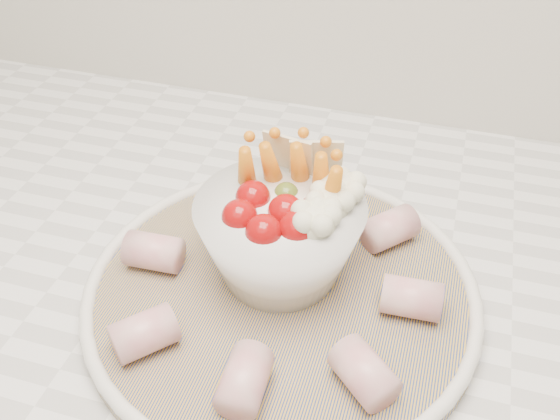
% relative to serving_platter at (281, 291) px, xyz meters
% --- Properties ---
extents(serving_platter, '(0.34, 0.34, 0.02)m').
position_rel_serving_platter_xyz_m(serving_platter, '(0.00, 0.00, 0.00)').
color(serving_platter, navy).
rests_on(serving_platter, kitchen_counter).
extents(veggie_bowl, '(0.14, 0.14, 0.12)m').
position_rel_serving_platter_xyz_m(veggie_bowl, '(-0.00, 0.02, 0.05)').
color(veggie_bowl, white).
rests_on(veggie_bowl, serving_platter).
extents(cured_meat_rolls, '(0.27, 0.28, 0.03)m').
position_rel_serving_platter_xyz_m(cured_meat_rolls, '(-0.00, 0.00, 0.02)').
color(cured_meat_rolls, '#C15864').
rests_on(cured_meat_rolls, serving_platter).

